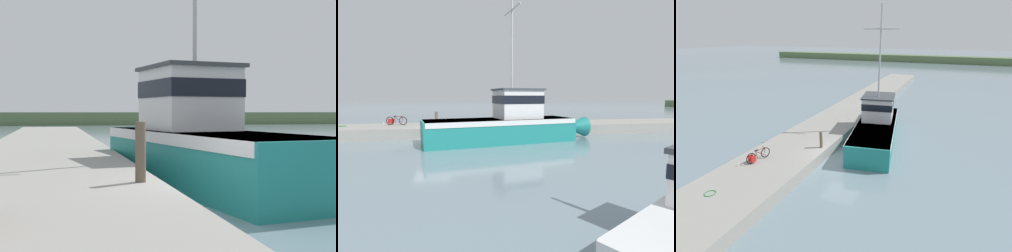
{
  "view_description": "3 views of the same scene",
  "coord_description": "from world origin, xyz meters",
  "views": [
    {
      "loc": [
        -3.45,
        -10.16,
        2.25
      ],
      "look_at": [
        -0.9,
        1.15,
        1.93
      ],
      "focal_mm": 55.0,
      "sensor_mm": 36.0,
      "label": 1
    },
    {
      "loc": [
        19.04,
        1.53,
        3.13
      ],
      "look_at": [
        -0.04,
        5.37,
        1.0
      ],
      "focal_mm": 28.0,
      "sensor_mm": 36.0,
      "label": 2
    },
    {
      "loc": [
        6.82,
        -15.3,
        8.63
      ],
      "look_at": [
        -1.78,
        4.69,
        1.03
      ],
      "focal_mm": 28.0,
      "sensor_mm": 36.0,
      "label": 3
    }
  ],
  "objects": [
    {
      "name": "ground_plane",
      "position": [
        0.0,
        0.0,
        0.0
      ],
      "size": [
        320.0,
        320.0,
        0.0
      ],
      "primitive_type": "plane",
      "color": "gray"
    },
    {
      "name": "dock_pier",
      "position": [
        -3.68,
        0.0,
        0.4
      ],
      "size": [
        4.94,
        80.0,
        0.8
      ],
      "primitive_type": "cube",
      "color": "gray",
      "rests_on": "ground_plane"
    },
    {
      "name": "far_shoreline",
      "position": [
        30.0,
        76.75,
        1.07
      ],
      "size": [
        180.0,
        5.0,
        2.14
      ],
      "primitive_type": "cube",
      "color": "#567047",
      "rests_on": "ground_plane"
    },
    {
      "name": "fishing_boat_main",
      "position": [
        1.01,
        5.33,
        1.34
      ],
      "size": [
        4.82,
        12.61,
        10.84
      ],
      "rotation": [
        0.0,
        0.0,
        0.17
      ],
      "color": "teal",
      "rests_on": "ground_plane"
    },
    {
      "name": "mooring_post",
      "position": [
        -1.69,
        0.25,
        1.42
      ],
      "size": [
        0.22,
        0.22,
        1.24
      ],
      "primitive_type": "cylinder",
      "color": "brown",
      "rests_on": "dock_pier"
    }
  ]
}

